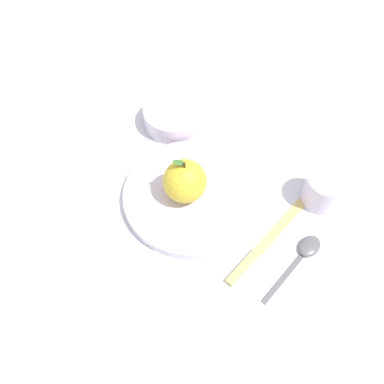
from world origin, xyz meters
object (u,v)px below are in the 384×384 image
at_px(apple, 184,183).
at_px(side_bowl, 175,114).
at_px(cup, 324,189).
at_px(knife, 262,247).
at_px(spoon, 304,252).
at_px(dinner_plate, 192,195).

distance_m(apple, side_bowl, 0.21).
height_order(cup, knife, cup).
distance_m(cup, knife, 0.16).
relative_size(apple, side_bowl, 0.71).
bearing_deg(apple, spoon, 170.38).
distance_m(side_bowl, spoon, 0.40).
relative_size(knife, spoon, 1.39).
relative_size(apple, cup, 1.30).
bearing_deg(apple, cup, -160.80).
xyz_separation_m(side_bowl, knife, (-0.25, 0.24, -0.02)).
relative_size(cup, knife, 0.34).
bearing_deg(spoon, cup, -94.59).
bearing_deg(spoon, dinner_plate, -12.99).
bearing_deg(cup, dinner_plate, 17.45).
bearing_deg(cup, apple, 19.20).
height_order(dinner_plate, cup, cup).
height_order(knife, spoon, spoon).
xyz_separation_m(apple, side_bowl, (0.09, -0.19, -0.03)).
height_order(apple, cup, apple).
xyz_separation_m(dinner_plate, cup, (-0.23, -0.07, 0.02)).
bearing_deg(dinner_plate, knife, 157.21).
bearing_deg(spoon, side_bowl, -35.55).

